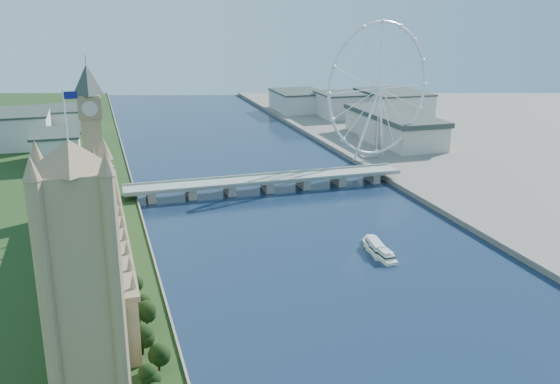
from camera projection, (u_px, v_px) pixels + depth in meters
name	position (u px, v px, depth m)	size (l,w,h in m)	color
tree_row	(155.00, 378.00, 227.14)	(8.04, 168.04, 21.44)	black
victoria_tower	(80.00, 267.00, 212.62)	(28.16, 28.16, 112.00)	tan
parliament_range	(101.00, 244.00, 330.31)	(24.00, 200.00, 70.00)	tan
big_ben	(91.00, 120.00, 415.27)	(20.02, 20.02, 110.00)	tan
westminster_bridge	(267.00, 182.00, 488.42)	(220.00, 22.00, 9.50)	gray
london_eye	(379.00, 89.00, 554.60)	(113.60, 39.12, 124.30)	silver
county_hall	(393.00, 143.00, 658.09)	(54.00, 144.00, 35.00)	beige
city_skyline	(239.00, 113.00, 734.50)	(505.00, 280.00, 32.00)	beige
tour_boat_near	(375.00, 251.00, 369.04)	(7.99, 31.20, 6.91)	white
tour_boat_far	(381.00, 257.00, 360.35)	(7.53, 29.47, 6.51)	white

